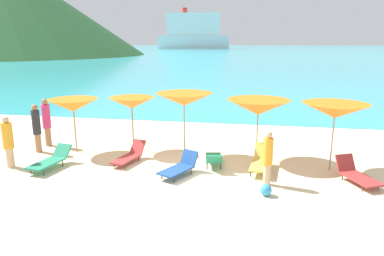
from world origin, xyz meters
name	(u,v)px	position (x,y,z in m)	size (l,w,h in m)	color
ground_plane	(215,118)	(0.00, 10.00, -0.15)	(50.00, 100.00, 0.30)	beige
ocean_water	(255,48)	(0.00, 228.06, 0.01)	(650.00, 440.00, 0.02)	#38B7CC
umbrella_0	(73,105)	(-4.42, 2.19, 1.81)	(1.88, 1.88, 2.06)	#9E7F59
umbrella_1	(132,103)	(-2.35, 2.81, 1.86)	(1.88, 1.88, 2.08)	#9E7F59
umbrella_2	(184,99)	(-0.24, 2.49, 2.11)	(2.18, 2.18, 2.35)	#9E7F59
umbrella_3	(258,107)	(2.39, 2.56, 1.90)	(2.25, 2.25, 2.18)	#9E7F59
umbrella_4	(335,111)	(4.79, 1.86, 1.99)	(2.25, 2.25, 2.23)	#9E7F59
lounge_chair_0	(262,161)	(2.57, 1.40, 0.33)	(0.80, 1.70, 0.76)	#D8BF4C
lounge_chair_1	(130,155)	(-1.99, 1.40, 0.25)	(0.87, 1.66, 0.65)	#A53333
lounge_chair_2	(180,167)	(0.01, 0.49, 0.28)	(1.15, 1.54, 0.69)	#1E478C
lounge_chair_3	(51,160)	(-4.38, 0.36, 0.29)	(0.85, 1.75, 0.64)	#268C66
lounge_chair_4	(214,158)	(0.98, 1.45, 0.30)	(0.72, 1.43, 0.62)	#268C66
lounge_chair_5	(356,174)	(5.36, 0.88, 0.27)	(1.20, 1.63, 0.70)	#A53333
beachgoer_0	(37,127)	(-5.85, 1.91, 1.00)	(0.30, 0.30, 1.85)	#A3704C
beachgoer_1	(47,121)	(-5.96, 2.75, 1.04)	(0.32, 0.32, 1.93)	#A3704C
beachgoer_2	(268,157)	(2.71, 0.21, 0.87)	(0.29, 0.29, 1.63)	#DBAA84
beachgoer_3	(8,141)	(-5.76, 0.19, 0.92)	(0.34, 0.34, 1.75)	#DBAA84
beach_ball	(266,190)	(2.68, -0.59, 0.16)	(0.33, 0.33, 0.33)	#3399D8
cruise_ship	(193,33)	(-37.00, 208.90, 9.33)	(43.42, 14.88, 23.99)	white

